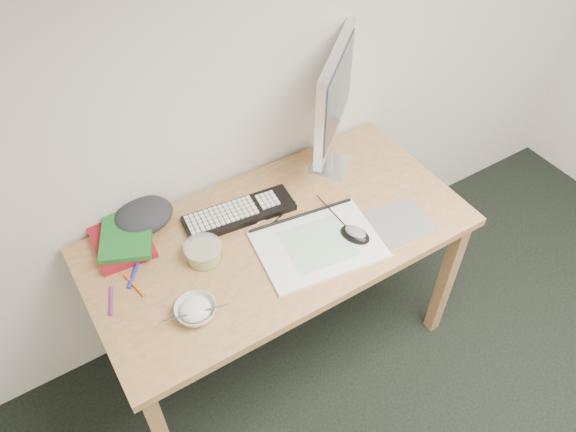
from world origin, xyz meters
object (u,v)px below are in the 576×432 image
(desk, at_px, (279,248))
(monitor, at_px, (334,97))
(keyboard, at_px, (239,213))
(rice_bowl, at_px, (196,311))
(sketchpad, at_px, (318,245))

(desk, xyz_separation_m, monitor, (0.37, 0.21, 0.42))
(keyboard, height_order, rice_bowl, rice_bowl)
(desk, bearing_deg, monitor, 29.34)
(monitor, bearing_deg, desk, 167.97)
(monitor, distance_m, rice_bowl, 0.92)
(sketchpad, relative_size, rice_bowl, 3.22)
(desk, height_order, sketchpad, sketchpad)
(desk, relative_size, keyboard, 3.35)
(sketchpad, xyz_separation_m, keyboard, (-0.17, 0.28, 0.01))
(sketchpad, bearing_deg, monitor, 58.10)
(keyboard, xyz_separation_m, monitor, (0.45, 0.05, 0.32))
(keyboard, distance_m, monitor, 0.56)
(desk, distance_m, monitor, 0.60)
(desk, distance_m, rice_bowl, 0.45)
(rice_bowl, bearing_deg, desk, 21.42)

